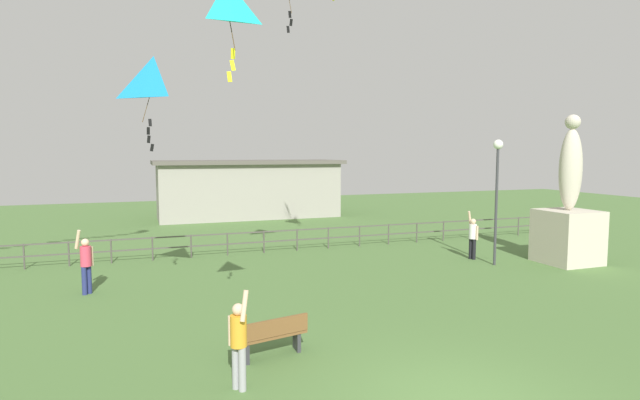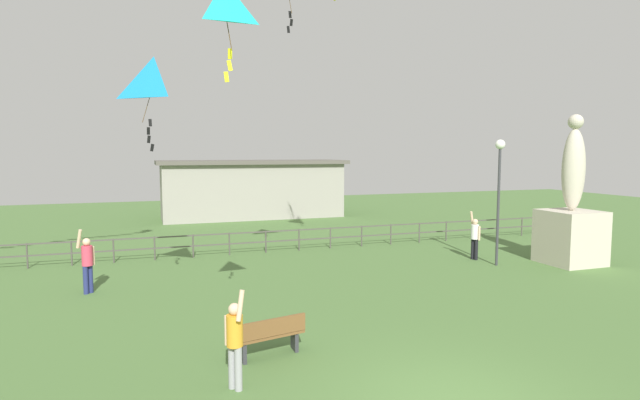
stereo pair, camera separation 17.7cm
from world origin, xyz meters
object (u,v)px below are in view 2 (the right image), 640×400
at_px(person_1, 235,339).
at_px(person_3, 475,236).
at_px(kite_3, 225,11).
at_px(statue_monument, 571,221).
at_px(lamppost, 499,175).
at_px(person_0, 87,261).
at_px(kite_2, 154,82).
at_px(park_bench, 271,335).

bearing_deg(person_1, person_3, 36.17).
height_order(person_3, kite_3, kite_3).
xyz_separation_m(statue_monument, lamppost, (-2.87, 0.67, 1.78)).
relative_size(person_0, kite_2, 0.81).
height_order(person_1, person_3, person_3).
bearing_deg(park_bench, statue_monument, 20.84).
xyz_separation_m(park_bench, person_3, (10.03, 6.80, 0.51)).
bearing_deg(park_bench, person_0, 122.12).
relative_size(lamppost, person_0, 2.38).
height_order(person_0, kite_3, kite_3).
distance_m(person_0, kite_2, 5.93).
bearing_deg(park_bench, person_3, 34.13).
height_order(lamppost, kite_3, kite_3).
bearing_deg(lamppost, statue_monument, -13.03).
xyz_separation_m(person_0, person_1, (3.14, -7.79, -0.06)).
relative_size(lamppost, kite_2, 1.92).
height_order(statue_monument, person_0, statue_monument).
height_order(person_3, kite_2, kite_2).
bearing_deg(person_3, statue_monument, -31.19).
xyz_separation_m(park_bench, kite_2, (-2.07, 4.43, 5.69)).
relative_size(statue_monument, park_bench, 3.68).
bearing_deg(kite_3, person_3, 32.20).
relative_size(lamppost, kite_3, 2.51).
bearing_deg(person_1, statue_monument, 23.89).
xyz_separation_m(statue_monument, person_0, (-17.16, 1.58, -0.65)).
distance_m(park_bench, person_1, 1.65).
bearing_deg(person_3, park_bench, -145.87).
distance_m(park_bench, kite_3, 6.59).
bearing_deg(statue_monument, park_bench, -159.16).
relative_size(person_0, kite_3, 1.05).
xyz_separation_m(park_bench, person_0, (-4.11, 6.54, 0.54)).
xyz_separation_m(person_3, kite_2, (-12.10, -2.37, 5.19)).
height_order(statue_monument, kite_2, kite_2).
bearing_deg(person_1, kite_2, 100.99).
relative_size(park_bench, person_0, 0.78).
bearing_deg(kite_2, person_3, 11.10).
distance_m(lamppost, kite_3, 12.92).
bearing_deg(person_1, kite_3, 84.80).
distance_m(person_0, person_1, 8.40).
distance_m(statue_monument, park_bench, 14.02).
xyz_separation_m(statue_monument, kite_3, (-13.91, -5.03, 5.34)).
height_order(park_bench, person_0, person_0).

